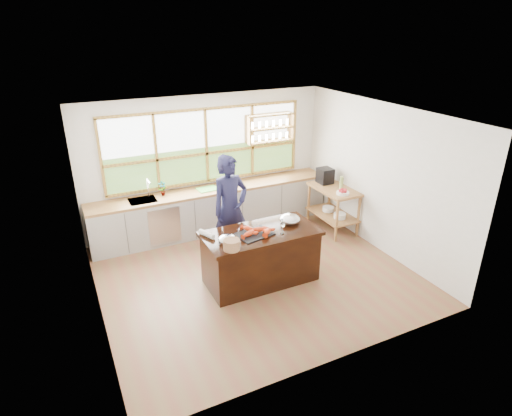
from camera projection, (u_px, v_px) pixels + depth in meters
ground_plane at (255, 274)px, 7.28m from camera, size 5.00×5.00×0.00m
room_shell at (243, 168)px, 7.01m from camera, size 5.02×4.52×2.71m
back_counter at (213, 209)px, 8.69m from camera, size 4.90×0.63×0.90m
right_shelf_unit at (334, 202)px, 8.65m from camera, size 0.62×1.10×0.90m
island at (261, 256)px, 6.93m from camera, size 1.85×0.90×0.90m
cook at (230, 209)px, 7.40m from camera, size 0.79×0.61×1.94m
potted_plant at (163, 188)px, 8.12m from camera, size 0.16×0.12×0.29m
cutting_board at (208, 189)px, 8.47m from camera, size 0.42×0.33×0.01m
espresso_machine at (325, 176)px, 8.76m from camera, size 0.28×0.30×0.31m
wine_bottle at (341, 183)px, 8.38m from camera, size 0.09×0.09×0.29m
fruit_bowl at (343, 192)px, 8.22m from camera, size 0.25×0.25×0.11m
slate_board at (254, 234)px, 6.67m from camera, size 0.62×0.50×0.02m
lobster_pile at (256, 231)px, 6.65m from camera, size 0.52×0.44×0.08m
mixing_bowl_left at (227, 239)px, 6.40m from camera, size 0.28×0.28×0.13m
mixing_bowl_right at (290, 219)px, 7.02m from camera, size 0.34×0.34×0.16m
wine_glass at (283, 225)px, 6.63m from camera, size 0.08×0.08×0.22m
wicker_basket at (232, 245)px, 6.20m from camera, size 0.25×0.25×0.16m
parchment_roll at (207, 234)px, 6.60m from camera, size 0.19×0.31×0.08m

